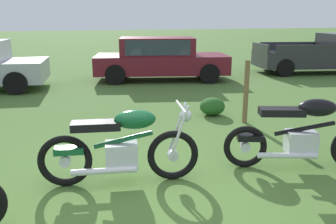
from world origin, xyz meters
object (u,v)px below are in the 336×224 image
car_burgundy (159,56)px  pickup_truck_charcoal (328,53)px  motorcycle_green (122,147)px  shrub_low (212,106)px  motorcycle_black (302,134)px  fence_post_wooden (246,92)px

car_burgundy → pickup_truck_charcoal: pickup_truck_charcoal is taller
motorcycle_green → shrub_low: motorcycle_green is taller
motorcycle_green → motorcycle_black: bearing=2.6°
motorcycle_black → pickup_truck_charcoal: (7.04, 7.21, 0.26)m
fence_post_wooden → car_burgundy: bearing=90.8°
car_burgundy → shrub_low: (-0.30, -4.76, -0.61)m
shrub_low → pickup_truck_charcoal: bearing=31.3°
car_burgundy → pickup_truck_charcoal: size_ratio=0.90×
motorcycle_green → pickup_truck_charcoal: 11.72m
motorcycle_black → car_burgundy: car_burgundy is taller
motorcycle_black → shrub_low: 2.98m
pickup_truck_charcoal → motorcycle_green: bearing=-131.1°
motorcycle_green → pickup_truck_charcoal: size_ratio=0.38×
shrub_low → car_burgundy: bearing=86.4°
motorcycle_black → pickup_truck_charcoal: 10.07m
motorcycle_green → fence_post_wooden: bearing=43.6°
fence_post_wooden → shrub_low: (-0.37, 0.73, -0.44)m
pickup_truck_charcoal → fence_post_wooden: pickup_truck_charcoal is taller
fence_post_wooden → motorcycle_black: bearing=-101.2°
pickup_truck_charcoal → shrub_low: (-6.97, -4.24, -0.56)m
motorcycle_black → shrub_low: motorcycle_black is taller
shrub_low → motorcycle_black: bearing=-91.3°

